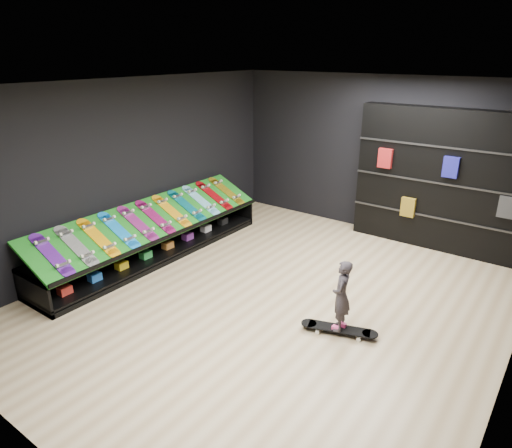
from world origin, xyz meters
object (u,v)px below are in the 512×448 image
Objects in this scene: child at (340,309)px; floor_skateboard at (339,330)px; display_rack at (155,243)px; back_shelving at (445,181)px.

floor_skateboard is at bearing -15.77° from child.
child reaches higher than floor_skateboard.
display_rack is at bearing -109.57° from child.
floor_skateboard is 0.32m from child.
child is at bearing -3.80° from display_rack.
back_shelving is at bearing 40.57° from display_rack.
back_shelving is at bearing 68.42° from floor_skateboard.
back_shelving reaches higher than child.
back_shelving is at bearing 161.25° from child.
display_rack is at bearing -139.43° from back_shelving.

